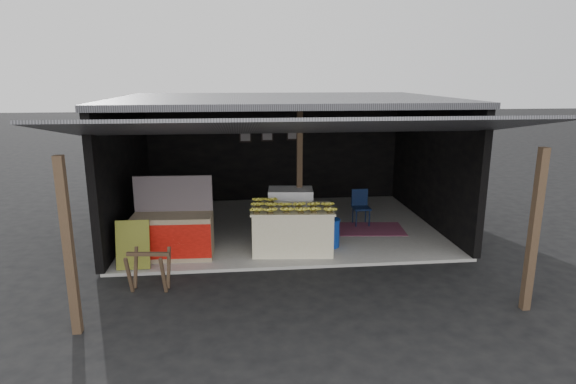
{
  "coord_description": "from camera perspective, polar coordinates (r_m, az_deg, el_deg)",
  "views": [
    {
      "loc": [
        -1.03,
        -8.22,
        3.5
      ],
      "look_at": [
        0.01,
        1.52,
        1.1
      ],
      "focal_mm": 30.0,
      "sensor_mm": 36.0,
      "label": 1
    }
  ],
  "objects": [
    {
      "name": "plastic_chair",
      "position": [
        11.4,
        8.58,
        -1.42
      ],
      "size": [
        0.4,
        0.4,
        0.83
      ],
      "rotation": [
        0.0,
        0.0,
        0.02
      ],
      "color": "#091636",
      "rests_on": "concrete_slab"
    },
    {
      "name": "banana_table",
      "position": [
        9.58,
        0.51,
        -4.44
      ],
      "size": [
        1.69,
        1.13,
        0.89
      ],
      "rotation": [
        0.0,
        0.0,
        -0.09
      ],
      "color": "white",
      "rests_on": "concrete_slab"
    },
    {
      "name": "picture_frames",
      "position": [
        13.24,
        -2.33,
        6.94
      ],
      "size": [
        1.62,
        0.04,
        0.46
      ],
      "color": "black",
      "rests_on": "shophouse"
    },
    {
      "name": "green_signboard",
      "position": [
        9.17,
        -17.92,
        -5.98
      ],
      "size": [
        0.6,
        0.24,
        0.88
      ],
      "primitive_type": "cube",
      "rotation": [
        -0.22,
        0.0,
        0.0
      ],
      "color": "black",
      "rests_on": "concrete_slab"
    },
    {
      "name": "shophouse",
      "position": [
        11.18,
        -0.76,
        6.56
      ],
      "size": [
        7.4,
        7.29,
        3.02
      ],
      "color": "black",
      "rests_on": "ground"
    },
    {
      "name": "white_crate",
      "position": [
        10.44,
        0.3,
        -2.45
      ],
      "size": [
        1.01,
        0.73,
        1.05
      ],
      "rotation": [
        0.0,
        0.0,
        -0.1
      ],
      "color": "white",
      "rests_on": "concrete_slab"
    },
    {
      "name": "water_barrel",
      "position": [
        9.91,
        5.03,
        -4.92
      ],
      "size": [
        0.38,
        0.38,
        0.56
      ],
      "primitive_type": "cylinder",
      "color": "#0E349C",
      "rests_on": "concrete_slab"
    },
    {
      "name": "sawhorse",
      "position": [
        8.31,
        -16.16,
        -8.5
      ],
      "size": [
        0.71,
        0.66,
        0.68
      ],
      "rotation": [
        0.0,
        0.0,
        -0.12
      ],
      "color": "#463223",
      "rests_on": "ground"
    },
    {
      "name": "banana_pile",
      "position": [
        9.43,
        0.52,
        -1.37
      ],
      "size": [
        1.56,
        1.02,
        0.18
      ],
      "primitive_type": null,
      "rotation": [
        0.0,
        0.0,
        -0.09
      ],
      "color": "yellow",
      "rests_on": "banana_table"
    },
    {
      "name": "concrete_slab",
      "position": [
        11.32,
        -0.58,
        -4.1
      ],
      "size": [
        7.0,
        5.0,
        0.06
      ],
      "primitive_type": "cube",
      "color": "gray",
      "rests_on": "ground"
    },
    {
      "name": "magenta_rug",
      "position": [
        11.19,
        9.72,
        -4.33
      ],
      "size": [
        1.59,
        1.15,
        0.01
      ],
      "primitive_type": "cube",
      "rotation": [
        0.0,
        0.0,
        -0.1
      ],
      "color": "maroon",
      "rests_on": "concrete_slab"
    },
    {
      "name": "ground",
      "position": [
        9.0,
        0.97,
        -9.14
      ],
      "size": [
        80.0,
        80.0,
        0.0
      ],
      "primitive_type": "plane",
      "color": "black",
      "rests_on": "ground"
    },
    {
      "name": "neighbor_stall",
      "position": [
        9.51,
        -13.46,
        -4.84
      ],
      "size": [
        1.53,
        0.73,
        1.55
      ],
      "rotation": [
        0.0,
        0.0,
        -0.04
      ],
      "color": "#998466",
      "rests_on": "concrete_slab"
    }
  ]
}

